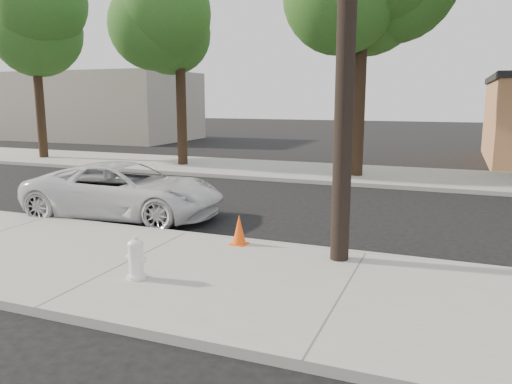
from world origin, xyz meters
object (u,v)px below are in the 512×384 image
(fire_hydrant, at_px, (136,260))
(traffic_cone, at_px, (239,230))
(police_cruiser, at_px, (125,190))
(utility_pole, at_px, (347,4))

(fire_hydrant, distance_m, traffic_cone, 2.59)
(fire_hydrant, relative_size, traffic_cone, 1.09)
(police_cruiser, relative_size, fire_hydrant, 7.69)
(fire_hydrant, bearing_deg, traffic_cone, 69.72)
(utility_pole, height_order, traffic_cone, utility_pole)
(police_cruiser, relative_size, traffic_cone, 8.39)
(utility_pole, distance_m, traffic_cone, 4.76)
(utility_pole, relative_size, traffic_cone, 14.46)
(utility_pole, relative_size, police_cruiser, 1.72)
(police_cruiser, height_order, fire_hydrant, police_cruiser)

